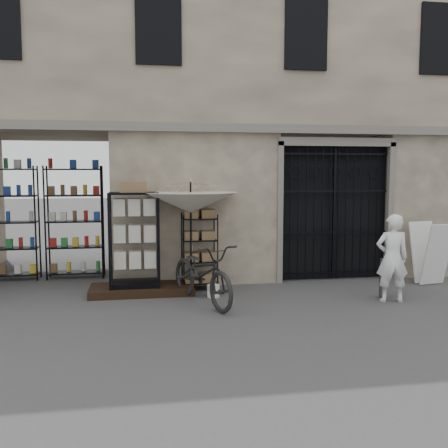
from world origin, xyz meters
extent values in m
plane|color=black|center=(0.00, 0.00, 0.00)|extent=(80.00, 80.00, 0.00)
cube|color=tan|center=(0.00, 4.00, 4.50)|extent=(14.00, 4.00, 9.00)
cube|color=black|center=(-4.50, 2.80, 1.50)|extent=(3.00, 1.70, 3.00)
cube|color=black|center=(-4.55, 3.30, 1.25)|extent=(2.70, 0.50, 2.50)
cube|color=black|center=(1.75, 2.28, 1.50)|extent=(2.50, 0.06, 3.00)
cube|color=black|center=(1.75, 2.12, 1.45)|extent=(0.05, 0.05, 2.80)
cube|color=black|center=(-2.40, 1.55, 0.07)|extent=(2.00, 0.90, 0.15)
cube|color=black|center=(-2.53, 1.54, 0.20)|extent=(1.02, 0.76, 0.10)
cube|color=silver|center=(-2.60, 1.26, 1.06)|extent=(0.83, 0.21, 1.70)
cube|color=silver|center=(-2.53, 1.54, 0.96)|extent=(0.84, 0.58, 1.42)
cube|color=olive|center=(-2.53, 1.54, 2.03)|extent=(0.58, 0.49, 0.20)
cube|color=black|center=(-1.25, 1.72, 0.77)|extent=(0.72, 0.54, 1.53)
cube|color=olive|center=(-1.25, 1.72, 0.72)|extent=(0.61, 0.44, 1.15)
cylinder|color=black|center=(-1.44, 1.54, 1.09)|extent=(0.05, 0.05, 2.17)
imported|color=beige|center=(-1.44, 1.54, 1.88)|extent=(2.08, 2.10, 1.46)
cylinder|color=silver|center=(-1.07, 1.04, 0.12)|extent=(0.32, 0.32, 0.23)
imported|color=black|center=(-1.33, 0.59, 0.00)|extent=(1.08, 1.30, 2.12)
cylinder|color=#464C51|center=(2.07, 0.45, 0.37)|extent=(0.17, 0.17, 0.75)
imported|color=white|center=(2.09, 0.17, 0.00)|extent=(0.83, 1.68, 0.38)
cube|color=silver|center=(3.64, 1.18, 0.66)|extent=(0.65, 0.41, 1.28)
cube|color=silver|center=(3.57, 1.57, 0.66)|extent=(0.65, 0.41, 1.28)
camera|label=1|loc=(-2.40, -8.14, 2.34)|focal=40.00mm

